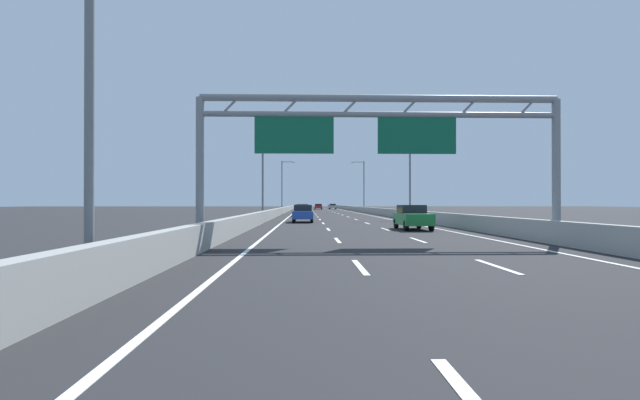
{
  "coord_description": "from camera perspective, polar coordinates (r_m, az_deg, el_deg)",
  "views": [
    {
      "loc": [
        -3.21,
        -0.16,
        1.68
      ],
      "look_at": [
        -0.71,
        86.37,
        2.17
      ],
      "focal_mm": 27.41,
      "sensor_mm": 36.0,
      "label": 1
    }
  ],
  "objects": [
    {
      "name": "lane_dash_right_5",
      "position": [
        48.94,
        4.22,
        -2.28
      ],
      "size": [
        0.16,
        3.0,
        0.01
      ],
      "primitive_type": "cube",
      "color": "white",
      "rests_on": "ground_plane"
    },
    {
      "name": "lane_dash_right_13",
      "position": [
        120.77,
        0.72,
        -1.12
      ],
      "size": [
        0.16,
        3.0,
        0.01
      ],
      "primitive_type": "cube",
      "color": "white",
      "rests_on": "ground_plane"
    },
    {
      "name": "lane_dash_left_14",
      "position": [
        129.68,
        -1.03,
        -1.07
      ],
      "size": [
        0.16,
        3.0,
        0.01
      ],
      "primitive_type": "cube",
      "color": "white",
      "rests_on": "ground_plane"
    },
    {
      "name": "lane_dash_left_12",
      "position": [
        111.68,
        -0.93,
        -1.19
      ],
      "size": [
        0.16,
        3.0,
        0.01
      ],
      "primitive_type": "cube",
      "color": "white",
      "rests_on": "ground_plane"
    },
    {
      "name": "green_car",
      "position": [
        31.03,
        10.75,
        -1.97
      ],
      "size": [
        1.72,
        4.28,
        1.54
      ],
      "color": "#1E7A38",
      "rests_on": "ground_plane"
    },
    {
      "name": "lane_dash_right_6",
      "position": [
        57.9,
        3.31,
        -1.98
      ],
      "size": [
        0.16,
        3.0,
        0.01
      ],
      "primitive_type": "cube",
      "color": "white",
      "rests_on": "ground_plane"
    },
    {
      "name": "lane_dash_left_16",
      "position": [
        147.67,
        -1.11,
        -0.98
      ],
      "size": [
        0.16,
        3.0,
        0.01
      ],
      "primitive_type": "cube",
      "color": "white",
      "rests_on": "ground_plane"
    },
    {
      "name": "lane_dash_left_11",
      "position": [
        102.68,
        -0.87,
        -1.26
      ],
      "size": [
        0.16,
        3.0,
        0.01
      ],
      "primitive_type": "cube",
      "color": "white",
      "rests_on": "ground_plane"
    },
    {
      "name": "yellow_car",
      "position": [
        59.52,
        -2.14,
        -1.2
      ],
      "size": [
        1.71,
        4.34,
        1.49
      ],
      "color": "yellow",
      "rests_on": "ground_plane"
    },
    {
      "name": "lane_dash_left_3",
      "position": [
        30.74,
        0.97,
        -3.44
      ],
      "size": [
        0.16,
        3.0,
        0.01
      ],
      "primitive_type": "cube",
      "color": "white",
      "rests_on": "ground_plane"
    },
    {
      "name": "lane_dash_right_9",
      "position": [
        84.82,
        1.73,
        -1.46
      ],
      "size": [
        0.16,
        3.0,
        0.01
      ],
      "primitive_type": "cube",
      "color": "white",
      "rests_on": "ground_plane"
    },
    {
      "name": "lane_dash_left_4",
      "position": [
        39.72,
        0.38,
        -2.74
      ],
      "size": [
        0.16,
        3.0,
        0.01
      ],
      "primitive_type": "cube",
      "color": "white",
      "rests_on": "ground_plane"
    },
    {
      "name": "lane_dash_right_8",
      "position": [
        75.84,
        2.13,
        -1.59
      ],
      "size": [
        0.16,
        3.0,
        0.01
      ],
      "primitive_type": "cube",
      "color": "white",
      "rests_on": "ground_plane"
    },
    {
      "name": "lane_dash_right_1",
      "position": [
        13.71,
        19.94,
        -7.3
      ],
      "size": [
        0.16,
        3.0,
        0.01
      ],
      "primitive_type": "cube",
      "color": "white",
      "rests_on": "ground_plane"
    },
    {
      "name": "lane_dash_right_16",
      "position": [
        147.75,
        0.29,
        -0.98
      ],
      "size": [
        0.16,
        3.0,
        0.01
      ],
      "primitive_type": "cube",
      "color": "white",
      "rests_on": "ground_plane"
    },
    {
      "name": "barrier_right",
      "position": [
        110.63,
        3.59,
        -0.95
      ],
      "size": [
        0.45,
        220.0,
        0.95
      ],
      "color": "#9E9E99",
      "rests_on": "ground_plane"
    },
    {
      "name": "lane_dash_right_4",
      "position": [
        40.01,
        5.54,
        -2.72
      ],
      "size": [
        0.16,
        3.0,
        0.01
      ],
      "primitive_type": "cube",
      "color": "white",
      "rests_on": "ground_plane"
    },
    {
      "name": "lane_dash_right_7",
      "position": [
        66.87,
        2.64,
        -1.76
      ],
      "size": [
        0.16,
        3.0,
        0.01
      ],
      "primitive_type": "cube",
      "color": "white",
      "rests_on": "ground_plane"
    },
    {
      "name": "lane_dash_right_17",
      "position": [
        156.75,
        0.18,
        -0.94
      ],
      "size": [
        0.16,
        3.0,
        0.01
      ],
      "primitive_type": "cube",
      "color": "white",
      "rests_on": "ground_plane"
    },
    {
      "name": "barrier_left",
      "position": [
        110.23,
        -3.58,
        -0.95
      ],
      "size": [
        0.45,
        220.0,
        0.95
      ],
      "color": "#9E9E99",
      "rests_on": "ground_plane"
    },
    {
      "name": "lane_dash_left_6",
      "position": [
        57.7,
        -0.26,
        -1.99
      ],
      "size": [
        0.16,
        3.0,
        0.01
      ],
      "primitive_type": "cube",
      "color": "white",
      "rests_on": "ground_plane"
    },
    {
      "name": "streetlamp_right_far",
      "position": [
        92.05,
        5.01,
        1.99
      ],
      "size": [
        2.58,
        0.28,
        9.5
      ],
      "color": "slate",
      "rests_on": "ground_plane"
    },
    {
      "name": "sign_gantry",
      "position": [
        21.44,
        6.36,
        8.05
      ],
      "size": [
        15.84,
        0.36,
        6.36
      ],
      "color": "gray",
      "rests_on": "ground_plane"
    },
    {
      "name": "lane_dash_left_9",
      "position": [
        84.69,
        -0.7,
        -1.46
      ],
      "size": [
        0.16,
        3.0,
        0.01
      ],
      "primitive_type": "cube",
      "color": "white",
      "rests_on": "ground_plane"
    },
    {
      "name": "lane_dash_right_10",
      "position": [
        93.81,
        1.41,
        -1.35
      ],
      "size": [
        0.16,
        3.0,
        0.01
      ],
      "primitive_type": "cube",
      "color": "white",
      "rests_on": "ground_plane"
    },
    {
      "name": "lane_dash_left_17",
      "position": [
        156.67,
        -1.14,
        -0.94
      ],
      "size": [
        0.16,
        3.0,
        0.01
      ],
      "primitive_type": "cube",
      "color": "white",
      "rests_on": "ground_plane"
    },
    {
      "name": "lane_dash_left_15",
      "position": [
        138.67,
        -1.07,
        -1.02
      ],
      "size": [
        0.16,
        3.0,
        0.01
      ],
      "primitive_type": "cube",
      "color": "white",
      "rests_on": "ground_plane"
    },
    {
      "name": "lane_dash_right_12",
      "position": [
        111.78,
        0.91,
        -1.18
      ],
      "size": [
        0.16,
        3.0,
        0.01
      ],
      "primitive_type": "cube",
      "color": "white",
      "rests_on": "ground_plane"
    },
    {
      "name": "edge_line_left",
      "position": [
        88.2,
        -2.98,
        -1.41
      ],
      "size": [
        0.16,
        176.0,
        0.01
      ],
      "primitive_type": "cube",
      "color": "white",
      "rests_on": "ground_plane"
    },
    {
      "name": "lane_dash_left_5",
      "position": [
        48.71,
        0.0,
        -2.29
      ],
      "size": [
        0.16,
        3.0,
        0.01
      ],
      "primitive_type": "cube",
      "color": "white",
      "rests_on": "ground_plane"
    },
    {
      "name": "lane_dash_right_11",
      "position": [
        102.79,
        1.14,
        -1.26
      ],
      "size": [
        0.16,
        3.0,
        0.01
      ],
      "primitive_type": "cube",
      "color": "white",
      "rests_on": "ground_plane"
    },
    {
      "name": "lane_dash_left_7",
      "position": [
        66.69,
        -0.45,
        -1.76
      ],
      "size": [
        0.16,
        3.0,
        0.01
      ],
      "primitive_type": "cube",
      "color": "white",
      "rests_on": "ground_plane"
    },
    {
      "name": "streetlamp_left_far",
      "position": [
        91.52,
        -4.32,
        2.0
      ],
      "size": [
        2.58,
        0.28,
        9.5
      ],
      "color": "slate",
      "rests_on": "ground_plane"
    },
    {
      "name": "lane_dash_left_1",
      "position": [
        12.84,
        4.68,
        -7.8
      ],
      "size": [
        0.16,
        3.0,
        0.01
      ],
      "primitive_type": "cube",
      "color": "white",
      "rests_on": "ground_plane"
    },
    {
      "name": "silver_car",
      "position": [
        128.61,
        1.47,
        -0.74
      ],
      "size": [
        1.78,
        4.23,
        1.43
      ],
      "color": "#A8ADB2",
      "rests_on": "ground_plane"
    },
    {
      "name": "lane_dash_right_2",
      "position": [
        22.29,
        11.36,
        -4.62
      ],
      "size": [
        0.16,
        3.0,
        0.01
      ],
      "primitive_type": "cube",
      "color": "white",
      "rests_on": "ground_plane"
    },
    {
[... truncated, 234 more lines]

